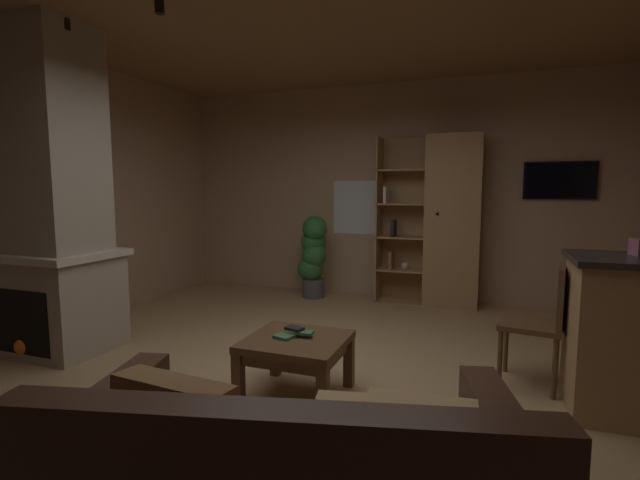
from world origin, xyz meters
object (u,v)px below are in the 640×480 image
(coffee_table, at_px, (296,349))
(wall_mounted_tv, at_px, (560,180))
(stone_fireplace, at_px, (51,208))
(table_book_1, at_px, (305,333))
(table_book_0, at_px, (284,337))
(bookshelf_cabinet, at_px, (446,222))
(potted_floor_plant, at_px, (313,254))
(dining_chair, at_px, (543,317))
(table_book_2, at_px, (295,328))

(coffee_table, relative_size, wall_mounted_tv, 0.87)
(stone_fireplace, distance_m, table_book_1, 2.62)
(stone_fireplace, bearing_deg, table_book_1, -2.06)
(stone_fireplace, xyz_separation_m, table_book_0, (2.35, -0.16, -0.86))
(stone_fireplace, distance_m, wall_mounted_tv, 5.42)
(bookshelf_cabinet, distance_m, wall_mounted_tv, 1.39)
(table_book_1, bearing_deg, bookshelf_cabinet, 76.86)
(potted_floor_plant, relative_size, wall_mounted_tv, 1.41)
(coffee_table, bearing_deg, potted_floor_plant, 108.80)
(table_book_0, height_order, dining_chair, dining_chair)
(coffee_table, relative_size, table_book_1, 6.14)
(coffee_table, relative_size, dining_chair, 0.74)
(table_book_0, height_order, table_book_2, table_book_2)
(coffee_table, xyz_separation_m, table_book_1, (0.05, 0.04, 0.11))
(coffee_table, xyz_separation_m, dining_chair, (1.64, 0.77, 0.19))
(bookshelf_cabinet, bearing_deg, wall_mounted_tv, 9.37)
(potted_floor_plant, xyz_separation_m, wall_mounted_tv, (2.98, 0.40, 0.97))
(bookshelf_cabinet, xyz_separation_m, table_book_2, (-0.78, -2.96, -0.58))
(stone_fireplace, height_order, potted_floor_plant, stone_fireplace)
(table_book_1, xyz_separation_m, table_book_2, (-0.08, 0.01, 0.02))
(coffee_table, bearing_deg, stone_fireplace, 176.90)
(table_book_2, bearing_deg, wall_mounted_tv, 57.10)
(bookshelf_cabinet, bearing_deg, coffee_table, -103.83)
(potted_floor_plant, bearing_deg, stone_fireplace, -118.58)
(bookshelf_cabinet, distance_m, table_book_1, 3.10)
(dining_chair, height_order, potted_floor_plant, potted_floor_plant)
(bookshelf_cabinet, height_order, table_book_1, bookshelf_cabinet)
(stone_fireplace, height_order, dining_chair, stone_fireplace)
(table_book_2, bearing_deg, potted_floor_plant, 108.47)
(coffee_table, distance_m, table_book_2, 0.15)
(table_book_0, distance_m, table_book_1, 0.15)
(bookshelf_cabinet, relative_size, coffee_table, 3.11)
(bookshelf_cabinet, xyz_separation_m, table_book_1, (-0.69, -2.97, -0.60))
(table_book_2, bearing_deg, coffee_table, -55.53)
(table_book_1, bearing_deg, dining_chair, 24.53)
(wall_mounted_tv, bearing_deg, potted_floor_plant, -172.44)
(coffee_table, distance_m, potted_floor_plant, 2.99)
(stone_fireplace, bearing_deg, dining_chair, 8.90)
(table_book_1, bearing_deg, table_book_2, 174.12)
(stone_fireplace, bearing_deg, wall_mounted_tv, 34.80)
(bookshelf_cabinet, xyz_separation_m, table_book_0, (-0.82, -3.04, -0.62))
(stone_fireplace, xyz_separation_m, dining_chair, (4.07, 0.64, -0.77))
(table_book_1, height_order, potted_floor_plant, potted_floor_plant)
(table_book_1, xyz_separation_m, potted_floor_plant, (-1.01, 2.78, 0.14))
(stone_fireplace, relative_size, table_book_2, 22.81)
(table_book_0, distance_m, wall_mounted_tv, 4.03)
(bookshelf_cabinet, bearing_deg, table_book_2, -104.69)
(table_book_1, distance_m, wall_mounted_tv, 3.90)
(coffee_table, bearing_deg, table_book_0, -158.34)
(table_book_0, relative_size, potted_floor_plant, 0.11)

